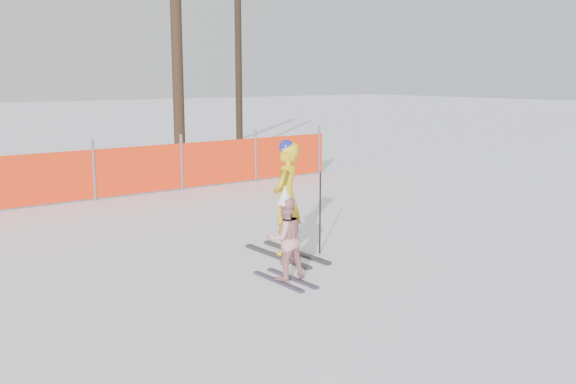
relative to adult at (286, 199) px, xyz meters
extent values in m
plane|color=white|center=(-0.26, -0.87, -0.82)|extent=(120.00, 120.00, 0.00)
cube|color=black|center=(-0.17, 0.00, -0.80)|extent=(0.09, 1.45, 0.04)
cube|color=black|center=(0.17, 0.00, -0.80)|extent=(0.09, 1.45, 0.04)
imported|color=yellow|center=(0.00, 0.00, 0.01)|extent=(0.69, 0.64, 1.57)
sphere|color=navy|center=(0.00, 0.00, 0.73)|extent=(0.21, 0.21, 0.21)
cube|color=black|center=(-0.82, -0.90, -0.81)|extent=(0.09, 0.97, 0.03)
cube|color=black|center=(-0.60, -0.90, -0.81)|extent=(0.09, 0.97, 0.03)
imported|color=#D88D8E|center=(-0.71, -0.90, -0.28)|extent=(0.54, 0.44, 1.03)
cone|color=white|center=(-0.71, -0.90, 0.27)|extent=(0.19, 0.19, 0.24)
cylinder|color=black|center=(0.45, -0.20, -0.23)|extent=(0.02, 0.02, 1.19)
cylinder|color=black|center=(-0.36, -0.45, 0.10)|extent=(0.58, 0.72, 0.02)
cylinder|color=#595960|center=(-0.62, 5.64, -0.20)|extent=(0.06, 0.06, 1.25)
cylinder|color=#595960|center=(1.38, 5.64, -0.20)|extent=(0.06, 0.06, 1.25)
cylinder|color=#595960|center=(3.38, 5.64, -0.20)|extent=(0.06, 0.06, 1.25)
cylinder|color=#595960|center=(5.38, 5.64, -0.20)|extent=(0.06, 0.06, 1.25)
cylinder|color=#322116|center=(3.65, 9.99, 2.71)|extent=(0.33, 0.33, 7.07)
cylinder|color=black|center=(6.35, 10.87, 2.08)|extent=(0.22, 0.22, 5.79)
camera|label=1|loc=(-5.35, -6.99, 1.69)|focal=40.00mm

